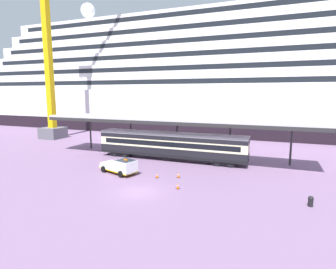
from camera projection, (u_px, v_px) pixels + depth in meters
name	position (u px, v px, depth m)	size (l,w,h in m)	color
ground_plane	(138.00, 192.00, 27.80)	(400.00, 400.00, 0.00)	slate
cruise_ship	(250.00, 80.00, 71.42)	(178.74, 31.97, 39.78)	black
platform_canopy	(171.00, 120.00, 40.60)	(41.44, 5.74, 6.25)	#BABABA
train_carriage	(170.00, 145.00, 40.77)	(22.55, 2.81, 4.11)	black
service_truck	(121.00, 166.00, 33.86)	(5.57, 3.61, 2.02)	white
traffic_cone_near	(157.00, 175.00, 32.34)	(0.36, 0.36, 0.60)	black
traffic_cone_mid	(178.00, 175.00, 32.45)	(0.36, 0.36, 0.63)	black
traffic_cone_far	(178.00, 186.00, 28.65)	(0.36, 0.36, 0.62)	black
dockside_crane	(50.00, 39.00, 57.15)	(15.83, 4.40, 66.24)	#595960
quay_bollard	(311.00, 201.00, 24.17)	(0.48, 0.48, 0.96)	black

